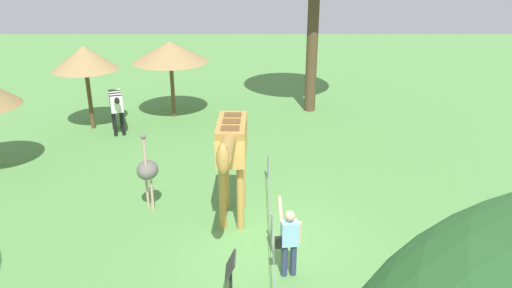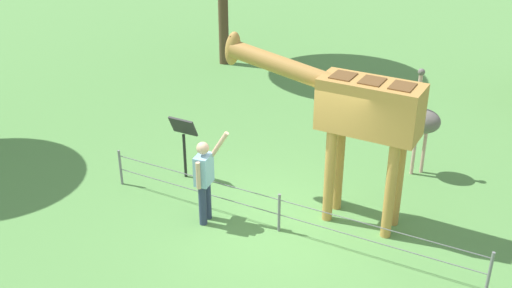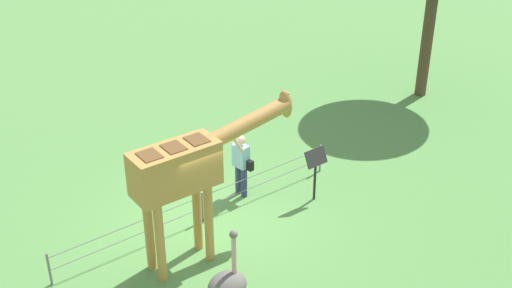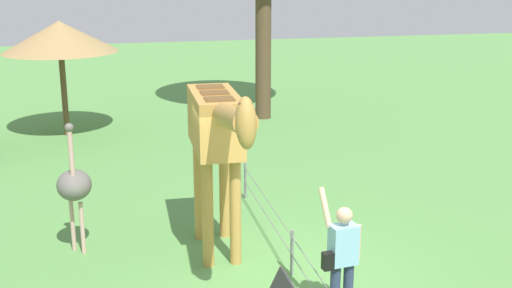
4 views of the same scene
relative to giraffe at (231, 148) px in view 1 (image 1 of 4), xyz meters
name	(u,v)px [view 1 (image 1 of 4)]	position (x,y,z in m)	size (l,w,h in m)	color
ground_plane	(263,241)	(0.86, 0.76, -2.11)	(60.00, 60.00, 0.00)	#568E47
giraffe	(231,148)	(0.00, 0.00, 0.00)	(3.67, 0.73, 3.17)	#BC8942
visitor	(289,239)	(2.16, 1.30, -1.21)	(0.55, 0.58, 1.77)	navy
zebra	(116,104)	(-6.66, -4.63, -0.95)	(1.80, 0.87, 1.66)	black
ostrich	(148,170)	(-0.72, -2.26, -0.94)	(0.70, 0.56, 2.25)	#CC9E93
shade_hut_near	(170,52)	(-8.64, -2.82, 0.59)	(3.06, 3.06, 3.13)	brown
shade_hut_far	(84,58)	(-7.19, -5.78, 0.65)	(2.44, 2.44, 3.23)	brown
info_sign	(231,273)	(3.40, 0.12, -1.16)	(0.56, 0.21, 1.32)	black
wire_fence	(272,227)	(0.86, 0.98, -1.71)	(7.05, 0.05, 0.75)	slate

